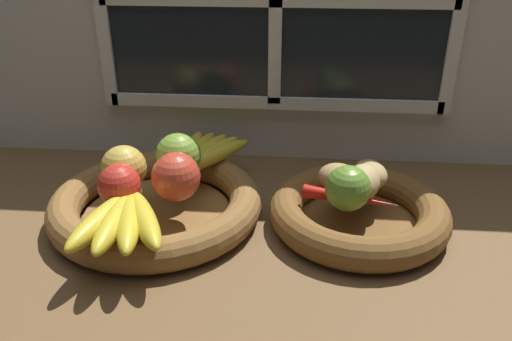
{
  "coord_description": "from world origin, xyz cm",
  "views": [
    {
      "loc": [
        4.32,
        -66.21,
        43.77
      ],
      "look_at": [
        -1.5,
        3.47,
        9.15
      ],
      "focal_mm": 35.65,
      "sensor_mm": 36.0,
      "label": 1
    }
  ],
  "objects": [
    {
      "name": "ground_plane",
      "position": [
        0.0,
        0.0,
        -1.5
      ],
      "size": [
        140.0,
        90.0,
        3.0
      ],
      "primitive_type": "cube",
      "color": "brown"
    },
    {
      "name": "back_wall",
      "position": [
        0.0,
        29.77,
        27.88
      ],
      "size": [
        140.0,
        4.6,
        55.0
      ],
      "color": "silver",
      "rests_on": "ground_plane"
    },
    {
      "name": "fruit_bowl_left",
      "position": [
        -17.68,
        3.47,
        2.4
      ],
      "size": [
        34.11,
        34.11,
        5.15
      ],
      "color": "brown",
      "rests_on": "ground_plane"
    },
    {
      "name": "fruit_bowl_right",
      "position": [
        14.68,
        3.47,
        2.41
      ],
      "size": [
        28.11,
        28.11,
        5.15
      ],
      "color": "brown",
      "rests_on": "ground_plane"
    },
    {
      "name": "apple_green_back",
      "position": [
        -14.74,
        8.39,
        8.92
      ],
      "size": [
        7.54,
        7.54,
        7.54
      ],
      "primitive_type": "sphere",
      "color": "#7AA338",
      "rests_on": "fruit_bowl_left"
    },
    {
      "name": "apple_red_front",
      "position": [
        -21.49,
        -1.51,
        8.36
      ],
      "size": [
        6.41,
        6.41,
        6.41
      ],
      "primitive_type": "sphere",
      "color": "red",
      "rests_on": "fruit_bowl_left"
    },
    {
      "name": "apple_red_right",
      "position": [
        -13.42,
        0.85,
        8.89
      ],
      "size": [
        7.47,
        7.47,
        7.47
      ],
      "primitive_type": "sphere",
      "color": "#CC422D",
      "rests_on": "fruit_bowl_left"
    },
    {
      "name": "apple_golden_left",
      "position": [
        -22.37,
        3.48,
        8.75
      ],
      "size": [
        7.19,
        7.19,
        7.19
      ],
      "primitive_type": "sphere",
      "color": "gold",
      "rests_on": "fruit_bowl_left"
    },
    {
      "name": "banana_bunch_front",
      "position": [
        -18.92,
        -8.27,
        6.8
      ],
      "size": [
        14.29,
        17.52,
        3.3
      ],
      "color": "gold",
      "rests_on": "fruit_bowl_left"
    },
    {
      "name": "banana_bunch_back",
      "position": [
        -12.06,
        14.94,
        6.47
      ],
      "size": [
        12.61,
        18.6,
        2.63
      ],
      "color": "yellow",
      "rests_on": "fruit_bowl_left"
    },
    {
      "name": "potato_oblong",
      "position": [
        11.33,
        6.08,
        7.26
      ],
      "size": [
        7.54,
        6.89,
        4.22
      ],
      "primitive_type": "ellipsoid",
      "rotation": [
        0.0,
        0.0,
        6.02
      ],
      "color": "#A38451",
      "rests_on": "fruit_bowl_right"
    },
    {
      "name": "potato_large",
      "position": [
        14.68,
        3.47,
        7.74
      ],
      "size": [
        7.7,
        9.45,
        5.18
      ],
      "primitive_type": "ellipsoid",
      "rotation": [
        0.0,
        0.0,
        1.26
      ],
      "color": "tan",
      "rests_on": "fruit_bowl_right"
    },
    {
      "name": "potato_back",
      "position": [
        16.55,
        7.57,
        7.26
      ],
      "size": [
        6.79,
        7.97,
        4.22
      ],
      "primitive_type": "ellipsoid",
      "rotation": [
        0.0,
        0.0,
        5.02
      ],
      "color": "tan",
      "rests_on": "fruit_bowl_right"
    },
    {
      "name": "lime_near",
      "position": [
        12.27,
        -0.15,
        8.55
      ],
      "size": [
        6.78,
        6.78,
        6.78
      ],
      "primitive_type": "sphere",
      "color": "olive",
      "rests_on": "fruit_bowl_right"
    },
    {
      "name": "chili_pepper",
      "position": [
        12.95,
        1.19,
        6.25
      ],
      "size": [
        14.52,
        5.56,
        2.2
      ],
      "primitive_type": "cone",
      "rotation": [
        0.0,
        1.57,
        -0.24
      ],
      "color": "red",
      "rests_on": "fruit_bowl_right"
    }
  ]
}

